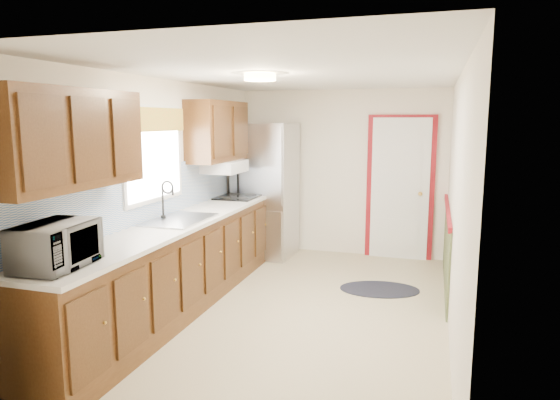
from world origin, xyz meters
The scene contains 8 objects.
room_shell centered at (0.00, 0.00, 1.20)m, with size 3.20×5.20×2.52m.
kitchen_run centered at (-1.24, -0.29, 0.81)m, with size 0.63×4.00×2.20m.
back_wall_trim centered at (0.99, 2.21, 0.89)m, with size 1.12×2.30×2.08m.
ceiling_fixture centered at (-0.30, -0.20, 2.36)m, with size 0.30×0.30×0.06m, color #FFD88C.
microwave centered at (-1.20, -1.95, 1.13)m, with size 0.57×0.32×0.39m, color white.
refrigerator centered at (-1.02, 2.05, 0.96)m, with size 0.83×0.81×1.92m.
rug centered at (0.75, 0.97, 0.01)m, with size 0.92×0.59×0.01m, color black.
cooktop centered at (-1.19, 1.40, 0.95)m, with size 0.51×0.61×0.02m, color black.
Camera 1 is at (1.30, -4.72, 1.97)m, focal length 32.00 mm.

